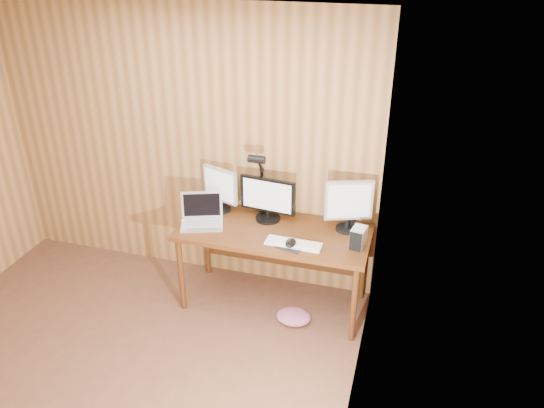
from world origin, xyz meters
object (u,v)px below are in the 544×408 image
at_px(hard_drive, 358,237).
at_px(desk_lamp, 259,175).
at_px(laptop, 202,216).
at_px(speaker, 352,220).
at_px(phone, 290,241).
at_px(mouse, 291,243).
at_px(desk, 276,238).
at_px(monitor_right, 349,204).
at_px(keyboard, 294,244).
at_px(monitor_left, 220,188).
at_px(monitor_center, 268,199).

xyz_separation_m(hard_drive, desk_lamp, (-0.90, 0.29, 0.30)).
height_order(laptop, speaker, laptop).
bearing_deg(laptop, phone, -26.92).
bearing_deg(hard_drive, laptop, -170.83).
height_order(mouse, hard_drive, hard_drive).
height_order(desk, mouse, mouse).
distance_m(monitor_right, laptop, 1.24).
distance_m(mouse, phone, 0.07).
distance_m(keyboard, hard_drive, 0.51).
height_order(speaker, desk_lamp, desk_lamp).
relative_size(keyboard, hard_drive, 2.75).
bearing_deg(monitor_right, speaker, 43.44).
bearing_deg(monitor_left, laptop, -87.89).
xyz_separation_m(mouse, desk_lamp, (-0.39, 0.43, 0.36)).
bearing_deg(monitor_center, monitor_right, 7.24).
xyz_separation_m(monitor_center, laptop, (-0.52, -0.20, -0.14)).
xyz_separation_m(monitor_center, desk_lamp, (-0.10, 0.07, 0.18)).
height_order(phone, speaker, speaker).
xyz_separation_m(desk, mouse, (0.20, -0.27, 0.15)).
bearing_deg(laptop, desk, -9.27).
xyz_separation_m(desk, desk_lamp, (-0.19, 0.16, 0.50)).
distance_m(hard_drive, phone, 0.55).
relative_size(desk, keyboard, 3.52).
xyz_separation_m(monitor_center, phone, (0.27, -0.31, -0.19)).
bearing_deg(hard_drive, desk, 179.25).
xyz_separation_m(monitor_center, speaker, (0.72, 0.08, -0.13)).
bearing_deg(laptop, mouse, -30.67).
xyz_separation_m(monitor_center, mouse, (0.30, -0.36, -0.17)).
distance_m(monitor_left, phone, 0.83).
bearing_deg(mouse, phone, 114.04).
bearing_deg(desk, monitor_center, 137.42).
relative_size(monitor_right, hard_drive, 2.70).
bearing_deg(hard_drive, monitor_left, 177.75).
bearing_deg(laptop, keyboard, -28.92).
distance_m(hard_drive, speaker, 0.32).
height_order(monitor_center, mouse, monitor_center).
relative_size(monitor_center, monitor_left, 1.22).
relative_size(monitor_left, keyboard, 0.89).
height_order(monitor_left, mouse, monitor_left).
distance_m(monitor_center, laptop, 0.58).
bearing_deg(mouse, monitor_center, 131.14).
bearing_deg(speaker, monitor_right, -117.08).
relative_size(mouse, desk_lamp, 0.20).
bearing_deg(desk, monitor_right, 9.98).
distance_m(monitor_left, monitor_right, 1.13).
distance_m(monitor_center, phone, 0.45).
distance_m(laptop, speaker, 1.27).
bearing_deg(mouse, keyboard, 54.50).
relative_size(keyboard, desk_lamp, 0.73).
bearing_deg(speaker, desk_lamp, -179.38).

